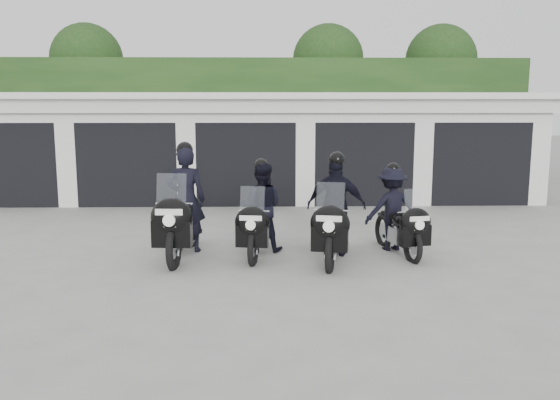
{
  "coord_description": "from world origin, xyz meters",
  "views": [
    {
      "loc": [
        0.53,
        -9.97,
        2.69
      ],
      "look_at": [
        0.76,
        0.05,
        1.05
      ],
      "focal_mm": 38.0,
      "sensor_mm": 36.0,
      "label": 1
    }
  ],
  "objects_px": {
    "police_bike_a": "(183,210)",
    "police_bike_d": "(395,213)",
    "police_bike_b": "(260,213)",
    "police_bike_c": "(335,212)"
  },
  "relations": [
    {
      "from": "police_bike_a",
      "to": "police_bike_d",
      "type": "xyz_separation_m",
      "value": [
        3.83,
        0.22,
        -0.11
      ]
    },
    {
      "from": "police_bike_b",
      "to": "police_bike_c",
      "type": "xyz_separation_m",
      "value": [
        1.32,
        -0.37,
        0.07
      ]
    },
    {
      "from": "police_bike_b",
      "to": "police_bike_d",
      "type": "xyz_separation_m",
      "value": [
        2.46,
        0.05,
        -0.03
      ]
    },
    {
      "from": "police_bike_a",
      "to": "police_bike_d",
      "type": "bearing_deg",
      "value": 6.8
    },
    {
      "from": "police_bike_a",
      "to": "police_bike_b",
      "type": "relative_size",
      "value": 1.18
    },
    {
      "from": "police_bike_b",
      "to": "police_bike_c",
      "type": "height_order",
      "value": "police_bike_c"
    },
    {
      "from": "police_bike_a",
      "to": "police_bike_c",
      "type": "height_order",
      "value": "police_bike_a"
    },
    {
      "from": "police_bike_b",
      "to": "police_bike_d",
      "type": "bearing_deg",
      "value": 9.29
    },
    {
      "from": "police_bike_d",
      "to": "police_bike_b",
      "type": "bearing_deg",
      "value": 169.2
    },
    {
      "from": "police_bike_a",
      "to": "police_bike_c",
      "type": "distance_m",
      "value": 2.69
    }
  ]
}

